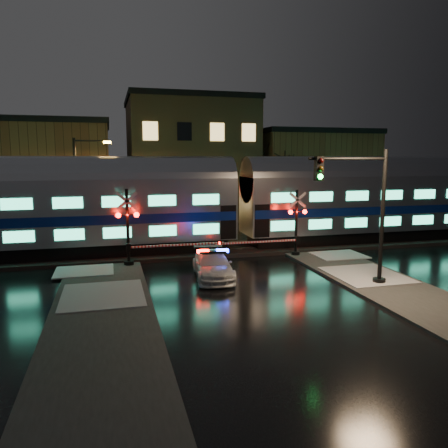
# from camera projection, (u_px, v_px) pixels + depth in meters

# --- Properties ---
(ground) EXTENTS (120.00, 120.00, 0.00)m
(ground) POSITION_uv_depth(u_px,v_px,m) (228.00, 271.00, 23.57)
(ground) COLOR black
(ground) RESTS_ON ground
(ballast) EXTENTS (90.00, 4.20, 0.24)m
(ballast) POSITION_uv_depth(u_px,v_px,m) (208.00, 250.00, 28.33)
(ballast) COLOR black
(ballast) RESTS_ON ground
(sidewalk_left) EXTENTS (4.00, 20.00, 0.12)m
(sidewalk_left) POSITION_uv_depth(u_px,v_px,m) (102.00, 321.00, 16.19)
(sidewalk_left) COLOR #2D2D2D
(sidewalk_left) RESTS_ON ground
(sidewalk_right) EXTENTS (4.00, 20.00, 0.12)m
(sidewalk_right) POSITION_uv_depth(u_px,v_px,m) (404.00, 294.00, 19.46)
(sidewalk_right) COLOR #2D2D2D
(sidewalk_right) RESTS_ON ground
(building_left) EXTENTS (14.00, 10.00, 9.00)m
(building_left) POSITION_uv_depth(u_px,v_px,m) (32.00, 175.00, 40.67)
(building_left) COLOR brown
(building_left) RESTS_ON ground
(building_mid) EXTENTS (12.00, 11.00, 11.50)m
(building_mid) POSITION_uv_depth(u_px,v_px,m) (189.00, 161.00, 44.73)
(building_mid) COLOR brown
(building_mid) RESTS_ON ground
(building_right) EXTENTS (12.00, 10.00, 8.50)m
(building_right) POSITION_uv_depth(u_px,v_px,m) (307.00, 175.00, 47.75)
(building_right) COLOR brown
(building_right) RESTS_ON ground
(train) EXTENTS (51.00, 3.12, 5.92)m
(train) POSITION_uv_depth(u_px,v_px,m) (238.00, 200.00, 28.36)
(train) COLOR black
(train) RESTS_ON ballast
(police_car) EXTENTS (2.31, 4.70, 1.47)m
(police_car) POSITION_uv_depth(u_px,v_px,m) (213.00, 265.00, 22.18)
(police_car) COLOR silver
(police_car) RESTS_ON ground
(crossing_signal_right) EXTENTS (5.87, 0.66, 4.16)m
(crossing_signal_right) POSITION_uv_depth(u_px,v_px,m) (291.00, 230.00, 26.69)
(crossing_signal_right) COLOR black
(crossing_signal_right) RESTS_ON ground
(crossing_signal_left) EXTENTS (6.18, 0.67, 4.37)m
(crossing_signal_left) POSITION_uv_depth(u_px,v_px,m) (134.00, 235.00, 24.30)
(crossing_signal_left) COLOR black
(crossing_signal_left) RESTS_ON ground
(traffic_light) EXTENTS (4.17, 0.73, 6.45)m
(traffic_light) POSITION_uv_depth(u_px,v_px,m) (364.00, 215.00, 20.22)
(traffic_light) COLOR black
(traffic_light) RESTS_ON ground
(streetlight) EXTENTS (2.47, 0.26, 7.40)m
(streetlight) POSITION_uv_depth(u_px,v_px,m) (80.00, 185.00, 29.54)
(streetlight) COLOR black
(streetlight) RESTS_ON ground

